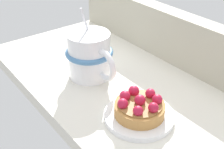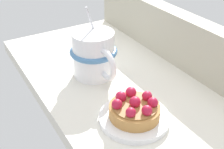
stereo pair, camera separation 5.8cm
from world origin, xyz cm
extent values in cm
cube|color=silver|center=(0.00, 0.00, -1.56)|extent=(76.48, 36.11, 3.13)
cube|color=#B2AD99|center=(0.00, 15.87, 5.98)|extent=(74.95, 4.37, 11.96)
cylinder|color=white|center=(7.60, -5.70, 0.52)|extent=(12.77, 12.77, 1.05)
cylinder|color=white|center=(7.60, -5.70, 0.26)|extent=(7.02, 7.02, 0.52)
cylinder|color=#B77F42|center=(7.60, -5.70, 2.12)|extent=(9.14, 9.14, 2.14)
cylinder|color=olive|center=(7.60, -5.70, 3.34)|extent=(8.05, 8.05, 0.30)
sphere|color=#B71938|center=(7.60, -5.70, 4.10)|extent=(2.02, 2.02, 2.02)
sphere|color=#B71938|center=(10.56, -5.31, 4.11)|extent=(1.84, 1.84, 1.84)
sphere|color=#B71938|center=(9.20, -3.04, 4.00)|extent=(1.88, 1.88, 1.88)
sphere|color=#B71938|center=(7.21, -2.80, 4.07)|extent=(1.85, 1.85, 1.85)
sphere|color=#B71938|center=(4.71, -4.61, 4.03)|extent=(2.03, 2.03, 2.03)
sphere|color=#B71938|center=(4.96, -6.94, 4.06)|extent=(1.99, 1.99, 1.99)
sphere|color=#B71938|center=(6.46, -8.67, 4.01)|extent=(1.91, 1.91, 1.91)
sphere|color=#B71938|center=(9.55, -7.90, 4.04)|extent=(1.78, 1.78, 1.78)
cylinder|color=white|center=(-10.19, -4.43, 5.10)|extent=(9.15, 9.15, 10.21)
torus|color=#4C7FB2|center=(-10.19, -4.43, 5.81)|extent=(10.40, 10.40, 1.20)
torus|color=white|center=(-4.61, -4.43, 5.10)|extent=(6.90, 1.19, 6.90)
cylinder|color=silver|center=(-12.02, -3.74, 11.51)|extent=(1.20, 2.99, 7.86)
camera|label=1|loc=(37.52, -34.93, 35.24)|focal=47.23mm
camera|label=2|loc=(40.76, -30.17, 35.24)|focal=47.23mm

